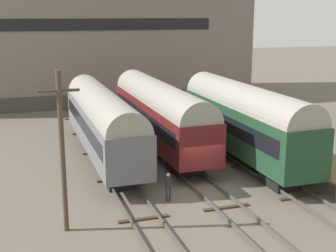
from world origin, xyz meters
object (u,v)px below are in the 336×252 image
train_car_grey (102,119)px  train_car_green (244,118)px  bench (302,148)px  utility_pole (62,150)px  person_worker (168,184)px  train_car_maroon (160,111)px

train_car_grey → train_car_green: size_ratio=1.11×
bench → utility_pole: 15.93m
train_car_grey → bench: bearing=-31.1°
train_car_grey → person_worker: bearing=-77.9°
train_car_grey → utility_pole: (-3.77, -10.71, 1.14)m
bench → utility_pole: utility_pole is taller
train_car_maroon → person_worker: train_car_maroon is taller
bench → train_car_maroon: bearing=131.0°
train_car_maroon → train_car_green: 6.64m
train_car_grey → utility_pole: utility_pole is taller
train_car_maroon → person_worker: bearing=-104.7°
train_car_green → person_worker: size_ratio=9.23×
person_worker → utility_pole: 6.67m
train_car_green → person_worker: train_car_green is taller
person_worker → bench: bearing=11.4°
train_car_green → bench: train_car_green is taller
bench → utility_pole: (-15.30, -3.76, 2.35)m
train_car_grey → bench: size_ratio=11.99×
train_car_green → bench: (2.48, -3.20, -1.44)m
train_car_maroon → train_car_green: size_ratio=1.13×
person_worker → train_car_grey: bearing=102.1°
train_car_green → utility_pole: 14.62m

